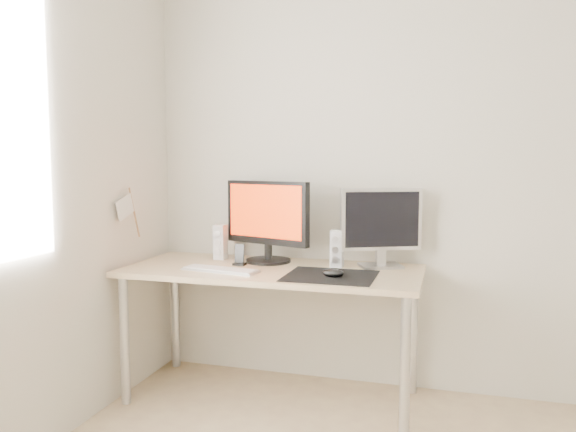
{
  "coord_description": "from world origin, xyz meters",
  "views": [
    {
      "loc": [
        -0.01,
        -1.48,
        1.31
      ],
      "look_at": [
        -0.86,
        1.45,
        1.01
      ],
      "focal_mm": 35.0,
      "sensor_mm": 36.0,
      "label": 1
    }
  ],
  "objects_px": {
    "speaker_left": "(220,242)",
    "phone_dock": "(239,259)",
    "main_monitor": "(267,218)",
    "second_monitor": "(381,224)",
    "desk": "(272,282)",
    "speaker_right": "(337,249)",
    "keyboard": "(220,270)",
    "mouse": "(333,273)"
  },
  "relations": [
    {
      "from": "desk",
      "to": "second_monitor",
      "type": "bearing_deg",
      "value": 19.01
    },
    {
      "from": "second_monitor",
      "to": "mouse",
      "type": "bearing_deg",
      "value": -119.43
    },
    {
      "from": "mouse",
      "to": "second_monitor",
      "type": "relative_size",
      "value": 0.25
    },
    {
      "from": "speaker_right",
      "to": "phone_dock",
      "type": "distance_m",
      "value": 0.55
    },
    {
      "from": "second_monitor",
      "to": "speaker_right",
      "type": "xyz_separation_m",
      "value": [
        -0.23,
        -0.07,
        -0.14
      ]
    },
    {
      "from": "desk",
      "to": "keyboard",
      "type": "relative_size",
      "value": 3.69
    },
    {
      "from": "keyboard",
      "to": "phone_dock",
      "type": "relative_size",
      "value": 3.66
    },
    {
      "from": "desk",
      "to": "main_monitor",
      "type": "height_order",
      "value": "main_monitor"
    },
    {
      "from": "desk",
      "to": "second_monitor",
      "type": "xyz_separation_m",
      "value": [
        0.56,
        0.19,
        0.32
      ]
    },
    {
      "from": "main_monitor",
      "to": "phone_dock",
      "type": "bearing_deg",
      "value": -132.64
    },
    {
      "from": "speaker_left",
      "to": "phone_dock",
      "type": "distance_m",
      "value": 0.24
    },
    {
      "from": "mouse",
      "to": "second_monitor",
      "type": "bearing_deg",
      "value": 60.57
    },
    {
      "from": "speaker_left",
      "to": "keyboard",
      "type": "relative_size",
      "value": 0.47
    },
    {
      "from": "mouse",
      "to": "main_monitor",
      "type": "bearing_deg",
      "value": 145.22
    },
    {
      "from": "speaker_right",
      "to": "keyboard",
      "type": "relative_size",
      "value": 0.47
    },
    {
      "from": "desk",
      "to": "second_monitor",
      "type": "relative_size",
      "value": 3.68
    },
    {
      "from": "desk",
      "to": "main_monitor",
      "type": "xyz_separation_m",
      "value": [
        -0.08,
        0.16,
        0.33
      ]
    },
    {
      "from": "speaker_right",
      "to": "speaker_left",
      "type": "bearing_deg",
      "value": 175.36
    },
    {
      "from": "speaker_right",
      "to": "second_monitor",
      "type": "bearing_deg",
      "value": 16.82
    },
    {
      "from": "desk",
      "to": "speaker_right",
      "type": "relative_size",
      "value": 7.82
    },
    {
      "from": "second_monitor",
      "to": "desk",
      "type": "bearing_deg",
      "value": -160.99
    },
    {
      "from": "speaker_left",
      "to": "phone_dock",
      "type": "xyz_separation_m",
      "value": [
        0.18,
        -0.15,
        -0.07
      ]
    },
    {
      "from": "main_monitor",
      "to": "desk",
      "type": "bearing_deg",
      "value": -63.54
    },
    {
      "from": "speaker_left",
      "to": "keyboard",
      "type": "xyz_separation_m",
      "value": [
        0.14,
        -0.34,
        -0.09
      ]
    },
    {
      "from": "phone_dock",
      "to": "second_monitor",
      "type": "bearing_deg",
      "value": 11.96
    },
    {
      "from": "speaker_right",
      "to": "keyboard",
      "type": "distance_m",
      "value": 0.64
    },
    {
      "from": "mouse",
      "to": "speaker_left",
      "type": "relative_size",
      "value": 0.53
    },
    {
      "from": "mouse",
      "to": "desk",
      "type": "distance_m",
      "value": 0.41
    },
    {
      "from": "main_monitor",
      "to": "speaker_left",
      "type": "bearing_deg",
      "value": 176.28
    },
    {
      "from": "main_monitor",
      "to": "phone_dock",
      "type": "relative_size",
      "value": 4.52
    },
    {
      "from": "phone_dock",
      "to": "speaker_right",
      "type": "bearing_deg",
      "value": 9.81
    },
    {
      "from": "main_monitor",
      "to": "second_monitor",
      "type": "bearing_deg",
      "value": 2.75
    },
    {
      "from": "desk",
      "to": "mouse",
      "type": "bearing_deg",
      "value": -22.08
    },
    {
      "from": "speaker_left",
      "to": "phone_dock",
      "type": "bearing_deg",
      "value": -40.15
    },
    {
      "from": "speaker_left",
      "to": "phone_dock",
      "type": "height_order",
      "value": "speaker_left"
    },
    {
      "from": "mouse",
      "to": "desk",
      "type": "bearing_deg",
      "value": 157.92
    },
    {
      "from": "mouse",
      "to": "main_monitor",
      "type": "height_order",
      "value": "main_monitor"
    },
    {
      "from": "main_monitor",
      "to": "second_monitor",
      "type": "xyz_separation_m",
      "value": [
        0.64,
        0.03,
        -0.01
      ]
    },
    {
      "from": "second_monitor",
      "to": "keyboard",
      "type": "distance_m",
      "value": 0.9
    },
    {
      "from": "desk",
      "to": "speaker_left",
      "type": "height_order",
      "value": "speaker_left"
    },
    {
      "from": "speaker_right",
      "to": "main_monitor",
      "type": "bearing_deg",
      "value": 174.71
    },
    {
      "from": "second_monitor",
      "to": "phone_dock",
      "type": "bearing_deg",
      "value": -168.04
    }
  ]
}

